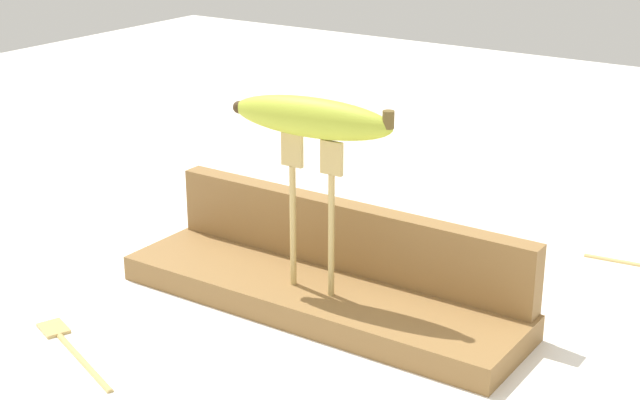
# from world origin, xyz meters

# --- Properties ---
(ground_plane) EXTENTS (3.00, 3.00, 0.00)m
(ground_plane) POSITION_xyz_m (0.00, 0.00, 0.00)
(ground_plane) COLOR silver
(wooden_board) EXTENTS (0.47, 0.14, 0.03)m
(wooden_board) POSITION_xyz_m (0.00, 0.00, 0.01)
(wooden_board) COLOR olive
(wooden_board) RESTS_ON ground
(board_backstop) EXTENTS (0.46, 0.03, 0.08)m
(board_backstop) POSITION_xyz_m (0.00, 0.06, 0.07)
(board_backstop) COLOR olive
(board_backstop) RESTS_ON wooden_board
(fork_stand_center) EXTENTS (0.08, 0.01, 0.17)m
(fork_stand_center) POSITION_xyz_m (0.00, -0.02, 0.13)
(fork_stand_center) COLOR tan
(fork_stand_center) RESTS_ON wooden_board
(banana_raised_center) EXTENTS (0.19, 0.05, 0.04)m
(banana_raised_center) POSITION_xyz_m (-0.00, -0.02, 0.22)
(banana_raised_center) COLOR #B2C138
(banana_raised_center) RESTS_ON fork_stand_center
(fork_fallen_far) EXTENTS (0.17, 0.08, 0.01)m
(fork_fallen_far) POSITION_xyz_m (-0.17, -0.22, 0.00)
(fork_fallen_far) COLOR tan
(fork_fallen_far) RESTS_ON ground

